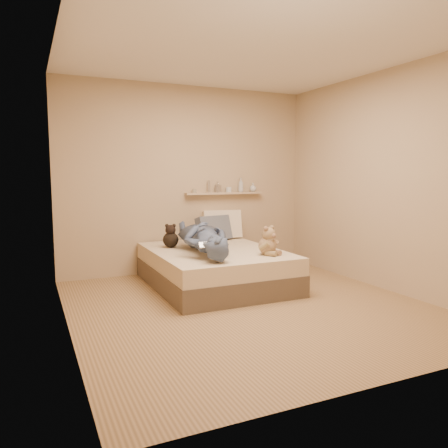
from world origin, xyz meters
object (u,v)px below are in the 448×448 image
pillow_cream (222,225)px  person (203,237)px  bed (215,268)px  pillow_grey (214,228)px  game_console (208,245)px  teddy_bear (268,243)px  dark_plush (171,237)px  wall_shelf (225,193)px

pillow_cream → person: 1.13m
bed → pillow_grey: size_ratio=3.80×
game_console → teddy_bear: teddy_bear is taller
dark_plush → bed: bearing=-40.5°
teddy_bear → pillow_cream: pillow_cream is taller
bed → game_console: 0.76m
pillow_grey → dark_plush: bearing=-156.9°
game_console → person: bearing=73.9°
person → pillow_grey: bearing=-111.2°
teddy_bear → wall_shelf: bearing=85.5°
bed → wall_shelf: 1.38m
teddy_bear → person: (-0.62, 0.47, 0.04)m
game_console → teddy_bear: 0.76m
game_console → dark_plush: size_ratio=0.66×
dark_plush → person: 0.54m
pillow_cream → pillow_grey: pillow_cream is taller
game_console → dark_plush: dark_plush is taller
person → bed: bearing=-144.4°
pillow_cream → dark_plush: bearing=-153.8°
wall_shelf → pillow_grey: bearing=-140.6°
bed → teddy_bear: size_ratio=5.54×
game_console → teddy_bear: (0.76, 0.00, -0.03)m
pillow_cream → person: pillow_cream is taller
bed → teddy_bear: teddy_bear is taller
game_console → pillow_cream: bearing=60.4°
bed → teddy_bear: 0.80m
dark_plush → pillow_cream: size_ratio=0.56×
game_console → wall_shelf: size_ratio=0.17×
teddy_bear → bed: bearing=127.5°
dark_plush → person: size_ratio=0.20×
bed → wall_shelf: wall_shelf is taller
wall_shelf → pillow_cream: bearing=-135.2°
teddy_bear → dark_plush: bearing=132.9°
dark_plush → pillow_cream: bearing=26.2°
person → wall_shelf: bearing=-116.6°
person → wall_shelf: 1.33m
bed → teddy_bear: bearing=-52.5°
wall_shelf → bed: bearing=-121.2°
bed → dark_plush: 0.69m
bed → pillow_grey: 0.84m
dark_plush → pillow_grey: bearing=23.1°
bed → wall_shelf: size_ratio=1.58×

